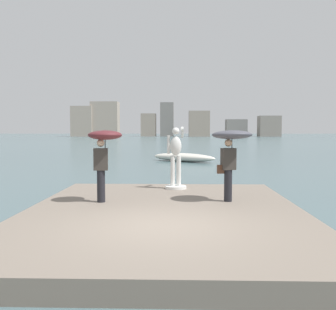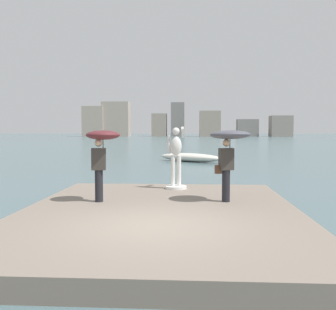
# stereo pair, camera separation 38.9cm
# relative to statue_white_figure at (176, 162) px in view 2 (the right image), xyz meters

# --- Properties ---
(ground_plane) EXTENTS (400.00, 400.00, 0.00)m
(ground_plane) POSITION_rel_statue_white_figure_xyz_m (-0.25, 34.97, -1.32)
(ground_plane) COLOR #4C666B
(pier) EXTENTS (6.91, 9.13, 0.40)m
(pier) POSITION_rel_statue_white_figure_xyz_m (-0.25, -3.47, -1.12)
(pier) COLOR slate
(pier) RESTS_ON ground
(statue_white_figure) EXTENTS (0.72, 0.92, 2.09)m
(statue_white_figure) POSITION_rel_statue_white_figure_xyz_m (0.00, 0.00, 0.00)
(statue_white_figure) COLOR white
(statue_white_figure) RESTS_ON pier
(onlooker_left) EXTENTS (1.04, 1.05, 1.98)m
(onlooker_left) POSITION_rel_statue_white_figure_xyz_m (-1.95, -2.48, 0.63)
(onlooker_left) COLOR black
(onlooker_left) RESTS_ON pier
(onlooker_right) EXTENTS (1.37, 1.38, 1.99)m
(onlooker_right) POSITION_rel_statue_white_figure_xyz_m (1.55, -2.26, 0.68)
(onlooker_right) COLOR black
(onlooker_right) RESTS_ON pier
(boat_mid) EXTENTS (5.18, 4.03, 0.63)m
(boat_mid) POSITION_rel_statue_white_figure_xyz_m (0.43, 16.16, -1.00)
(boat_mid) COLOR silver
(boat_mid) RESTS_ON ground
(distant_skyline) EXTENTS (74.71, 10.75, 12.43)m
(distant_skyline) POSITION_rel_statue_white_figure_xyz_m (-7.76, 128.54, 3.75)
(distant_skyline) COLOR #A89989
(distant_skyline) RESTS_ON ground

